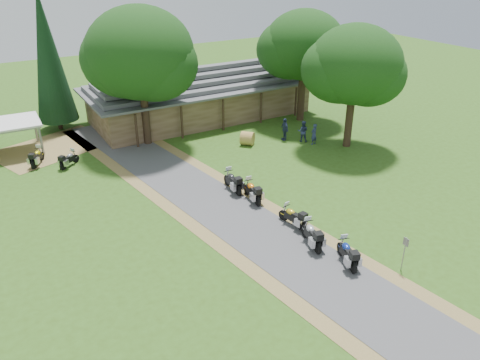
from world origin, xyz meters
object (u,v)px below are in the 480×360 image
motorcycle_row_d (252,190)px  motorcycle_carport_a (37,156)px  hay_bale (247,138)px  motorcycle_carport_b (69,159)px  motorcycle_row_e (233,180)px  carport (2,139)px  lodge (200,92)px  motorcycle_row_a (347,252)px  motorcycle_row_b (312,234)px  motorcycle_row_c (293,216)px

motorcycle_row_d → motorcycle_carport_a: 17.02m
motorcycle_row_d → hay_bale: (4.72, 8.36, -0.15)m
motorcycle_carport_a → motorcycle_carport_b: 2.51m
motorcycle_row_e → motorcycle_carport_a: size_ratio=1.09×
carport → hay_bale: carport is taller
lodge → hay_bale: size_ratio=19.09×
motorcycle_row_d → motorcycle_carport_a: bearing=47.2°
lodge → hay_bale: lodge is taller
lodge → motorcycle_row_a: (-4.09, -25.24, -1.76)m
motorcycle_carport_a → motorcycle_row_b: bearing=-119.4°
motorcycle_row_c → motorcycle_row_e: size_ratio=0.90×
motorcycle_row_b → motorcycle_row_e: motorcycle_row_e is taller
motorcycle_row_c → motorcycle_row_e: motorcycle_row_e is taller
motorcycle_row_e → motorcycle_carport_a: 15.37m
motorcycle_row_a → motorcycle_row_e: (-1.01, 10.12, 0.04)m
motorcycle_row_c → hay_bale: (4.32, 12.23, -0.10)m
carport → motorcycle_row_c: (13.32, -20.28, -0.62)m
motorcycle_row_a → hay_bale: 17.14m
motorcycle_row_a → motorcycle_carport_a: size_ratio=1.03×
motorcycle_row_e → lodge: bearing=-15.0°
lodge → motorcycle_row_c: bearing=-101.7°
motorcycle_row_a → motorcycle_carport_b: bearing=44.9°
motorcycle_row_e → motorcycle_row_d: bearing=-163.9°
motorcycle_row_e → motorcycle_carport_a: (-10.59, 11.14, -0.06)m
motorcycle_row_a → motorcycle_carport_b: motorcycle_row_a is taller
motorcycle_row_b → motorcycle_row_c: motorcycle_row_b is taller
motorcycle_carport_b → motorcycle_row_b: bearing=-100.6°
carport → motorcycle_row_b: (13.01, -22.42, -0.57)m
motorcycle_row_a → motorcycle_carport_b: (-9.61, 19.74, -0.08)m
motorcycle_carport_b → motorcycle_row_d: bearing=-90.0°
motorcycle_row_b → hay_bale: size_ratio=1.87×
lodge → hay_bale: 8.81m
motorcycle_row_b → motorcycle_row_c: 2.16m
carport → motorcycle_carport_a: 3.99m
motorcycle_row_e → hay_bale: bearing=-34.5°
motorcycle_row_d → motorcycle_row_e: (-0.41, 1.85, 0.02)m
lodge → motorcycle_row_e: lodge is taller
motorcycle_carport_a → motorcycle_carport_b: bearing=-96.9°
motorcycle_carport_b → lodge: bearing=-16.2°
motorcycle_row_c → motorcycle_row_d: motorcycle_row_d is taller
motorcycle_row_e → hay_bale: (5.13, 6.52, -0.17)m
motorcycle_row_b → lodge: bearing=2.8°
motorcycle_row_c → motorcycle_carport_a: size_ratio=0.98×
motorcycle_row_b → motorcycle_carport_b: (-9.09, 17.47, -0.10)m
motorcycle_row_d → motorcycle_carport_a: (-11.00, 12.98, -0.04)m
motorcycle_row_d → motorcycle_row_e: 1.89m
motorcycle_row_c → motorcycle_row_e: 5.77m
lodge → motorcycle_row_e: (-5.10, -15.13, -1.72)m
motorcycle_row_b → motorcycle_row_c: (0.32, 2.13, -0.06)m
carport → hay_bale: bearing=-22.8°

